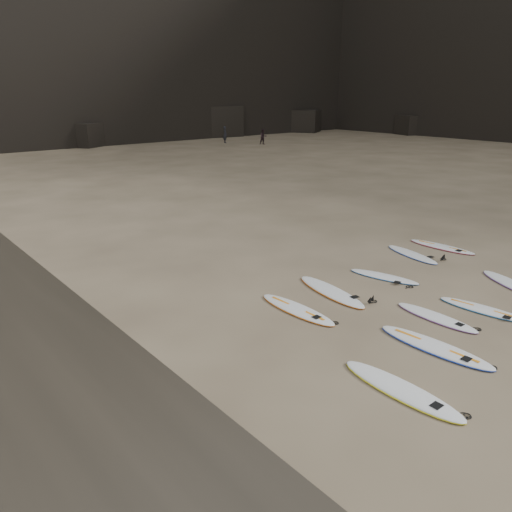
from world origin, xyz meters
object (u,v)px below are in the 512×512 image
(surfboard_6, at_px, (331,291))
(person_b, at_px, (263,137))
(surfboard_5, at_px, (297,309))
(surfboard_8, at_px, (412,254))
(surfboard_9, at_px, (442,247))
(surfboard_1, at_px, (435,346))
(surfboard_7, at_px, (384,276))
(surfboard_2, at_px, (436,317))
(surfboard_0, at_px, (401,389))
(person_a, at_px, (225,135))
(surfboard_3, at_px, (483,309))

(surfboard_6, distance_m, person_b, 40.27)
(surfboard_5, height_order, surfboard_8, surfboard_5)
(surfboard_6, height_order, surfboard_9, surfboard_6)
(surfboard_9, height_order, person_b, person_b)
(surfboard_5, bearing_deg, person_b, 50.01)
(surfboard_6, xyz_separation_m, surfboard_9, (6.33, 0.30, -0.00))
(surfboard_1, xyz_separation_m, surfboard_7, (2.78, 3.46, -0.01))
(surfboard_2, bearing_deg, surfboard_7, 63.55)
(surfboard_0, xyz_separation_m, surfboard_7, (4.79, 3.98, -0.01))
(surfboard_0, relative_size, surfboard_2, 1.19)
(surfboard_0, xyz_separation_m, surfboard_2, (3.43, 1.35, -0.01))
(surfboard_6, xyz_separation_m, person_a, (22.46, 35.79, 0.83))
(surfboard_3, distance_m, person_b, 41.80)
(person_a, bearing_deg, surfboard_1, 166.50)
(surfboard_7, distance_m, surfboard_9, 4.20)
(surfboard_3, bearing_deg, person_b, 50.44)
(surfboard_1, relative_size, person_b, 1.73)
(surfboard_7, xyz_separation_m, person_b, (22.40, 32.13, 0.76))
(surfboard_2, relative_size, surfboard_5, 0.88)
(surfboard_6, height_order, person_a, person_a)
(surfboard_6, distance_m, surfboard_7, 2.18)
(surfboard_0, height_order, person_b, person_b)
(surfboard_6, distance_m, person_a, 42.26)
(surfboard_6, bearing_deg, surfboard_1, -90.19)
(person_a, bearing_deg, surfboard_2, 167.53)
(surfboard_5, relative_size, surfboard_7, 1.17)
(surfboard_3, height_order, person_b, person_b)
(surfboard_1, bearing_deg, person_a, 57.17)
(surfboard_3, bearing_deg, surfboard_0, -177.62)
(person_b, bearing_deg, surfboard_5, -112.53)
(surfboard_0, distance_m, surfboard_7, 6.23)
(surfboard_7, relative_size, person_a, 1.26)
(surfboard_0, xyz_separation_m, surfboard_3, (4.81, 0.81, -0.01))
(surfboard_0, relative_size, surfboard_6, 0.98)
(surfboard_8, distance_m, person_b, 37.15)
(surfboard_7, bearing_deg, surfboard_1, -143.13)
(surfboard_3, xyz_separation_m, person_b, (22.38, 35.29, 0.75))
(surfboard_0, bearing_deg, surfboard_3, 9.70)
(surfboard_6, bearing_deg, surfboard_8, 15.23)
(surfboard_0, xyz_separation_m, person_b, (27.19, 36.11, 0.75))
(surfboard_1, bearing_deg, person_b, 52.19)
(surfboard_2, distance_m, person_b, 42.11)
(surfboard_0, distance_m, surfboard_5, 4.08)
(surfboard_0, xyz_separation_m, person_a, (25.08, 39.99, 0.83))
(surfboard_3, bearing_deg, surfboard_2, 151.61)
(surfboard_7, bearing_deg, person_b, 40.76)
(surfboard_2, relative_size, person_a, 1.29)
(surfboard_1, xyz_separation_m, person_a, (23.07, 39.48, 0.83))
(surfboard_3, distance_m, surfboard_7, 3.17)
(surfboard_5, distance_m, surfboard_9, 7.95)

